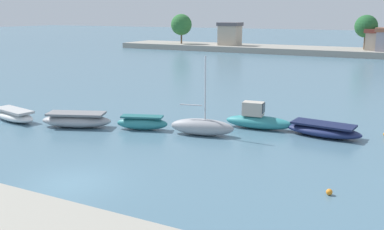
# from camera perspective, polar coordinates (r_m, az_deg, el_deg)

# --- Properties ---
(ground_plane) EXTENTS (400.00, 400.00, 0.00)m
(ground_plane) POSITION_cam_1_polar(r_m,az_deg,el_deg) (21.47, -15.57, -8.64)
(ground_plane) COLOR slate
(moored_boat_0) EXTENTS (4.66, 2.36, 0.88)m
(moored_boat_0) POSITION_cam_1_polar(r_m,az_deg,el_deg) (34.86, -22.14, -0.04)
(moored_boat_0) COLOR white
(moored_boat_0) RESTS_ON ground
(moored_boat_1) EXTENTS (5.20, 3.42, 1.03)m
(moored_boat_1) POSITION_cam_1_polar(r_m,az_deg,el_deg) (31.58, -14.79, -0.65)
(moored_boat_1) COLOR #9E9EA3
(moored_boat_1) RESTS_ON ground
(moored_boat_2) EXTENTS (3.67, 2.16, 0.97)m
(moored_boat_2) POSITION_cam_1_polar(r_m,az_deg,el_deg) (30.06, -6.49, -1.03)
(moored_boat_2) COLOR teal
(moored_boat_2) RESTS_ON ground
(moored_boat_3) EXTENTS (4.36, 2.08, 5.16)m
(moored_boat_3) POSITION_cam_1_polar(r_m,az_deg,el_deg) (28.50, 1.31, -1.53)
(moored_boat_3) COLOR #9E9EA3
(moored_boat_3) RESTS_ON ground
(moored_boat_4) EXTENTS (4.76, 1.82, 1.85)m
(moored_boat_4) POSITION_cam_1_polar(r_m,az_deg,el_deg) (30.44, 8.57, -0.63)
(moored_boat_4) COLOR teal
(moored_boat_4) RESTS_ON ground
(moored_boat_5) EXTENTS (5.06, 2.36, 0.86)m
(moored_boat_5) POSITION_cam_1_polar(r_m,az_deg,el_deg) (29.54, 16.68, -1.88)
(moored_boat_5) COLOR navy
(moored_boat_5) RESTS_ON ground
(mooring_buoy_2) EXTENTS (0.28, 0.28, 0.28)m
(mooring_buoy_2) POSITION_cam_1_polar(r_m,az_deg,el_deg) (20.38, 17.43, -9.54)
(mooring_buoy_2) COLOR orange
(mooring_buoy_2) RESTS_ON ground
(distant_shoreline) EXTENTS (93.36, 11.02, 7.84)m
(distant_shoreline) POSITION_cam_1_polar(r_m,az_deg,el_deg) (87.63, 21.82, 8.48)
(distant_shoreline) COLOR gray
(distant_shoreline) RESTS_ON ground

